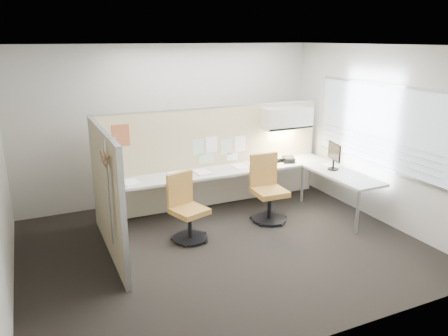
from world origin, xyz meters
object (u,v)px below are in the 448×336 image
monitor (334,154)px  phone (288,160)px  desk (245,177)px  chair_right (267,191)px  chair_left (186,210)px

monitor → phone: monitor is taller
desk → chair_right: (0.14, -0.53, -0.10)m
chair_right → phone: (0.78, 0.61, 0.28)m
chair_right → chair_left: bearing=-172.3°
chair_left → phone: chair_left is taller
monitor → phone: bearing=45.8°
monitor → chair_right: bearing=99.1°
monitor → chair_left: bearing=104.4°
desk → chair_right: 0.56m
chair_left → monitor: bearing=-17.1°
desk → chair_right: bearing=-74.9°
monitor → phone: size_ratio=1.79×
desk → chair_right: size_ratio=3.73×
desk → chair_left: size_ratio=4.05×
chair_left → phone: 2.38m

